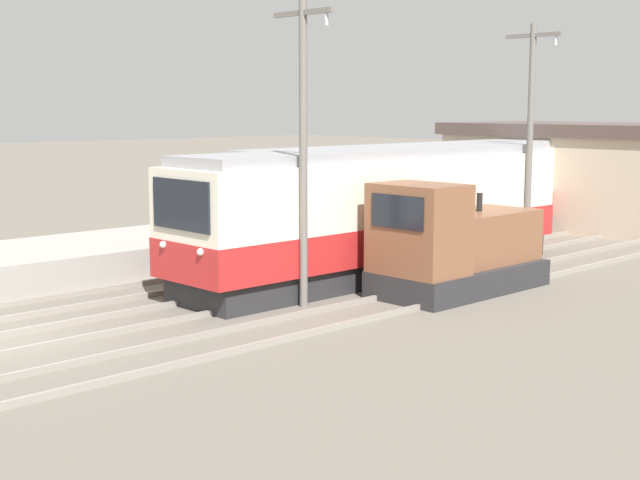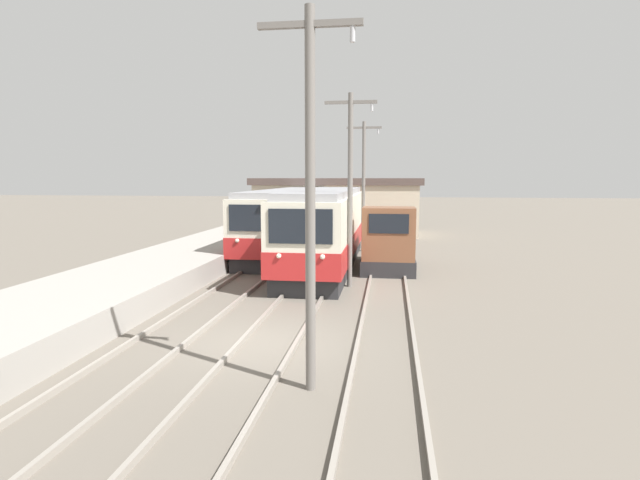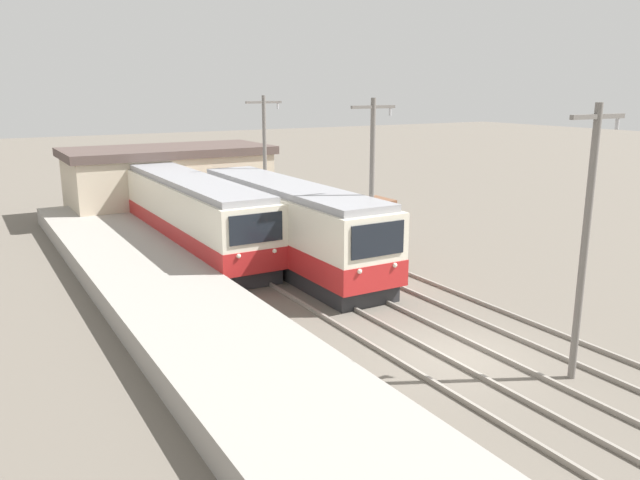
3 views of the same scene
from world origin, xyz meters
TOP-DOWN VIEW (x-y plane):
  - ground_plane at (0.00, 0.00)m, footprint 200.00×200.00m
  - platform_left at (-6.25, 0.00)m, footprint 4.50×54.00m
  - track_left at (-2.60, 0.00)m, footprint 1.54×60.00m
  - track_center at (0.20, 0.00)m, footprint 1.54×60.00m
  - track_right at (3.20, 0.00)m, footprint 1.54×60.00m
  - commuter_train_left at (-2.60, 16.15)m, footprint 2.84×15.05m
  - commuter_train_center at (0.20, 11.50)m, footprint 2.84×14.08m
  - shunting_locomotive at (3.20, 11.11)m, footprint 2.40×5.12m
  - catenary_mast_near at (1.71, -2.68)m, footprint 2.00×0.20m
  - catenary_mast_mid at (1.71, 7.08)m, footprint 2.00×0.20m
  - catenary_mast_far at (1.71, 16.85)m, footprint 2.00×0.20m
  - station_building at (-0.73, 26.00)m, footprint 12.60×6.30m

SIDE VIEW (x-z plane):
  - ground_plane at x=0.00m, z-range 0.00..0.00m
  - track_left at x=-2.60m, z-range 0.00..0.14m
  - track_center at x=0.20m, z-range 0.00..0.14m
  - track_right at x=3.20m, z-range 0.00..0.14m
  - platform_left at x=-6.25m, z-range 0.00..0.89m
  - shunting_locomotive at x=3.20m, z-range -0.29..2.71m
  - commuter_train_left at x=-2.60m, z-range -0.13..3.49m
  - commuter_train_center at x=0.20m, z-range -0.13..3.59m
  - station_building at x=-0.73m, z-range 0.02..4.27m
  - catenary_mast_near at x=1.71m, z-range 0.32..7.80m
  - catenary_mast_mid at x=1.71m, z-range 0.32..7.80m
  - catenary_mast_far at x=1.71m, z-range 0.32..7.80m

